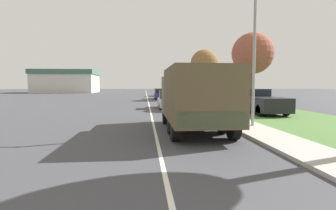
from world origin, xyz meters
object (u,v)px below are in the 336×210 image
(car_nearest_ahead, at_px, (169,101))
(pickup_truck, at_px, (260,102))
(lamp_post, at_px, (250,40))
(car_third_ahead, at_px, (159,93))
(military_truck, at_px, (194,96))
(car_second_ahead, at_px, (161,94))

(car_nearest_ahead, relative_size, pickup_truck, 0.78)
(car_nearest_ahead, height_order, lamp_post, lamp_post)
(car_third_ahead, bearing_deg, military_truck, -90.65)
(military_truck, distance_m, pickup_truck, 9.38)
(lamp_post, bearing_deg, car_third_ahead, 93.69)
(car_nearest_ahead, xyz_separation_m, lamp_post, (2.82, -11.00, 3.49))
(pickup_truck, bearing_deg, car_nearest_ahead, 144.02)
(military_truck, height_order, car_third_ahead, military_truck)
(military_truck, relative_size, pickup_truck, 1.26)
(military_truck, distance_m, car_second_ahead, 26.93)
(car_second_ahead, distance_m, car_third_ahead, 9.84)
(car_third_ahead, xyz_separation_m, pickup_truck, (5.82, -29.78, 0.21))
(military_truck, bearing_deg, car_third_ahead, 89.35)
(car_nearest_ahead, bearing_deg, lamp_post, -75.61)
(car_nearest_ahead, bearing_deg, car_third_ahead, 88.90)
(military_truck, height_order, pickup_truck, military_truck)
(car_third_ahead, bearing_deg, car_nearest_ahead, -91.10)
(military_truck, relative_size, car_second_ahead, 1.46)
(car_third_ahead, distance_m, lamp_post, 36.45)
(car_second_ahead, distance_m, pickup_truck, 20.87)
(car_nearest_ahead, xyz_separation_m, pickup_truck, (6.31, -4.58, 0.16))
(lamp_post, bearing_deg, car_second_ahead, 95.73)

